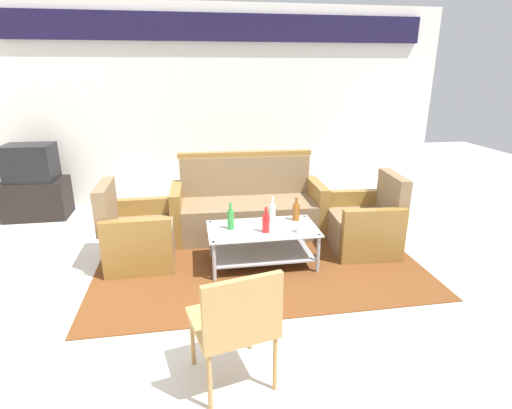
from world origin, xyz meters
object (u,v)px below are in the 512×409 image
object	(u,v)px
armchair_left	(137,236)
armchair_right	(365,225)
bottle_brown	(296,212)
tv_stand	(37,199)
coffee_table	(262,241)
television	(30,163)
wicker_chair	(236,320)
couch	(248,209)
cup	(300,228)
bottle_clear	(272,212)
bottle_red	(266,223)
bottle_green	(231,219)

from	to	relation	value
armchair_left	armchair_right	distance (m)	2.46
bottle_brown	tv_stand	bearing A→B (deg)	151.25
coffee_table	television	xyz separation A→B (m)	(-2.76, 1.89, 0.49)
bottle_brown	wicker_chair	xyz separation A→B (m)	(-0.85, -1.78, -0.01)
couch	cup	world-z (taller)	couch
bottle_clear	bottle_brown	world-z (taller)	bottle_clear
couch	cup	xyz separation A→B (m)	(0.37, -1.03, 0.14)
bottle_red	wicker_chair	distance (m)	1.58
bottle_brown	bottle_red	xyz separation A→B (m)	(-0.37, -0.27, 0.00)
couch	armchair_right	world-z (taller)	couch
armchair_left	bottle_brown	size ratio (longest dim) A/B	3.41
bottle_brown	armchair_right	bearing A→B (deg)	1.94
cup	wicker_chair	xyz separation A→B (m)	(-0.80, -1.45, 0.03)
couch	bottle_red	size ratio (longest dim) A/B	7.04
bottle_green	tv_stand	xyz separation A→B (m)	(-2.45, 1.86, -0.26)
couch	bottle_green	bearing A→B (deg)	72.55
bottle_brown	bottle_red	size ratio (longest dim) A/B	0.96
armchair_right	bottle_green	world-z (taller)	armchair_right
coffee_table	wicker_chair	bearing A→B (deg)	-105.81
tv_stand	bottle_brown	bearing A→B (deg)	-28.75
coffee_table	tv_stand	size ratio (longest dim) A/B	1.38
bottle_red	armchair_left	bearing A→B (deg)	162.94
cup	tv_stand	world-z (taller)	tv_stand
coffee_table	cup	distance (m)	0.43
bottle_clear	television	bearing A→B (deg)	149.15
armchair_right	wicker_chair	distance (m)	2.46
bottle_green	cup	distance (m)	0.69
bottle_green	bottle_red	xyz separation A→B (m)	(0.33, -0.14, -0.01)
bottle_clear	television	xyz separation A→B (m)	(-2.90, 1.73, 0.25)
bottle_clear	cup	xyz separation A→B (m)	(0.21, -0.33, -0.05)
armchair_right	bottle_clear	bearing A→B (deg)	95.55
armchair_right	cup	xyz separation A→B (m)	(-0.85, -0.36, 0.17)
coffee_table	bottle_red	distance (m)	0.26
bottle_green	armchair_left	bearing A→B (deg)	164.92
coffee_table	bottle_clear	distance (m)	0.32
bottle_clear	bottle_red	xyz separation A→B (m)	(-0.12, -0.27, -0.01)
bottle_brown	couch	bearing A→B (deg)	120.59
armchair_right	wicker_chair	bearing A→B (deg)	141.66
armchair_left	television	xyz separation A→B (m)	(-1.50, 1.61, 0.47)
armchair_left	wicker_chair	world-z (taller)	armchair_left
armchair_right	wicker_chair	xyz separation A→B (m)	(-1.65, -1.80, 0.21)
bottle_green	cup	size ratio (longest dim) A/B	2.81
armchair_right	bottle_clear	world-z (taller)	armchair_right
coffee_table	bottle_red	world-z (taller)	bottle_red
armchair_right	tv_stand	bearing A→B (deg)	70.89
armchair_left	cup	size ratio (longest dim) A/B	8.50
coffee_table	armchair_right	bearing A→B (deg)	9.02
armchair_left	cup	distance (m)	1.68
cup	tv_stand	size ratio (longest dim) A/B	0.12
armchair_right	tv_stand	xyz separation A→B (m)	(-3.96, 1.70, -0.03)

